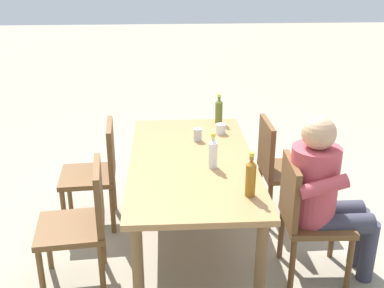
% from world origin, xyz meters
% --- Properties ---
extents(ground_plane, '(24.00, 24.00, 0.00)m').
position_xyz_m(ground_plane, '(0.00, 0.00, 0.00)').
color(ground_plane, gray).
extents(dining_table, '(1.74, 0.90, 0.73)m').
position_xyz_m(dining_table, '(0.00, 0.00, 0.65)').
color(dining_table, '#A37547').
rests_on(dining_table, ground_plane).
extents(chair_near_left, '(0.46, 0.46, 0.87)m').
position_xyz_m(chair_near_left, '(-0.39, -0.75, 0.49)').
color(chair_near_left, brown).
rests_on(chair_near_left, ground_plane).
extents(chair_far_left, '(0.49, 0.49, 0.87)m').
position_xyz_m(chair_far_left, '(-0.38, 0.75, 0.49)').
color(chair_far_left, brown).
rests_on(chair_far_left, ground_plane).
extents(chair_near_right, '(0.45, 0.45, 0.87)m').
position_xyz_m(chair_near_right, '(0.39, -0.75, 0.49)').
color(chair_near_right, brown).
rests_on(chair_near_right, ground_plane).
extents(chair_far_right, '(0.47, 0.47, 0.87)m').
position_xyz_m(chair_far_right, '(0.40, 0.75, 0.49)').
color(chair_far_right, brown).
rests_on(chair_far_right, ground_plane).
extents(person_in_white_shirt, '(0.47, 0.62, 1.18)m').
position_xyz_m(person_in_white_shirt, '(-0.39, -0.86, 0.66)').
color(person_in_white_shirt, '#B7424C').
rests_on(person_in_white_shirt, ground_plane).
extents(bottle_amber, '(0.06, 0.06, 0.29)m').
position_xyz_m(bottle_amber, '(-0.56, -0.32, 0.86)').
color(bottle_amber, '#996019').
rests_on(bottle_amber, dining_table).
extents(bottle_clear, '(0.06, 0.06, 0.25)m').
position_xyz_m(bottle_clear, '(-0.14, -0.14, 0.84)').
color(bottle_clear, white).
rests_on(bottle_clear, dining_table).
extents(bottle_olive, '(0.06, 0.06, 0.26)m').
position_xyz_m(bottle_olive, '(0.77, -0.28, 0.85)').
color(bottle_olive, '#566623').
rests_on(bottle_olive, dining_table).
extents(cup_glass, '(0.08, 0.08, 0.08)m').
position_xyz_m(cup_glass, '(0.51, -0.27, 0.77)').
color(cup_glass, silver).
rests_on(cup_glass, dining_table).
extents(cup_steel, '(0.07, 0.07, 0.10)m').
position_xyz_m(cup_steel, '(0.36, -0.07, 0.78)').
color(cup_steel, '#B2B7BC').
rests_on(cup_steel, dining_table).
extents(backpack_by_far_side, '(0.29, 0.21, 0.44)m').
position_xyz_m(backpack_by_far_side, '(1.32, -0.42, 0.21)').
color(backpack_by_far_side, '#2D4784').
rests_on(backpack_by_far_side, ground_plane).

